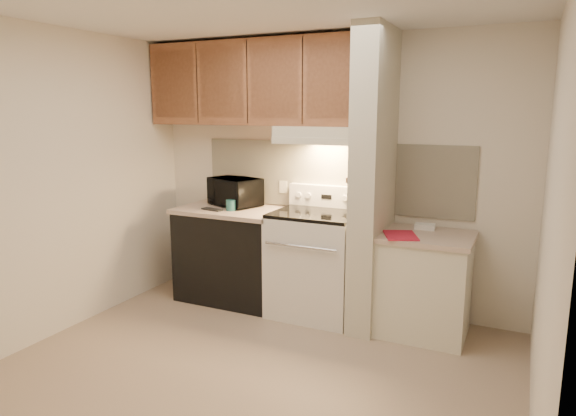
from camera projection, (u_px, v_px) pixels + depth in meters
The scene contains 50 objects.
floor at pixel (255, 369), 3.70m from camera, with size 3.60×3.60×0.00m, color tan.
ceiling at pixel (250, 4), 3.23m from camera, with size 3.60×3.60×0.00m, color white.
wall_back at pixel (331, 174), 4.80m from camera, with size 3.60×0.02×2.50m, color silver.
wall_left at pixel (61, 183), 4.22m from camera, with size 0.02×3.00×2.50m, color silver.
wall_right at pixel (550, 224), 2.71m from camera, with size 0.02×3.00×2.50m, color silver.
backsplash at pixel (330, 176), 4.79m from camera, with size 2.60×0.02×0.63m, color white.
range_body at pixel (316, 265), 4.64m from camera, with size 0.76×0.65×0.92m, color silver.
oven_window at pixel (302, 271), 4.35m from camera, with size 0.50×0.01×0.30m, color black.
oven_handle at pixel (300, 247), 4.28m from camera, with size 0.02×0.02×0.65m, color silver.
cooktop at pixel (316, 214), 4.55m from camera, with size 0.74×0.64×0.03m, color black.
range_backguard at pixel (328, 196), 4.78m from camera, with size 0.76×0.08×0.20m, color silver.
range_display at pixel (326, 197), 4.75m from camera, with size 0.10×0.01×0.04m, color black.
range_knob_left_outer at pixel (299, 195), 4.86m from camera, with size 0.05×0.05×0.02m, color silver.
range_knob_left_inner at pixel (308, 195), 4.82m from camera, with size 0.05×0.05×0.02m, color silver.
range_knob_right_inner at pixel (345, 198), 4.67m from camera, with size 0.05×0.05×0.02m, color silver.
range_knob_right_outer at pixel (355, 199), 4.63m from camera, with size 0.05×0.05×0.02m, color silver.
dishwasher_front at pixel (233, 256), 5.02m from camera, with size 1.00×0.63×0.87m, color black.
left_countertop at pixel (232, 210), 4.94m from camera, with size 1.04×0.67×0.04m, color #BDA492.
spoon_rest at pixel (212, 209), 4.84m from camera, with size 0.22×0.07×0.01m, color black.
teal_jar at pixel (231, 205), 4.81m from camera, with size 0.09×0.09×0.10m, color #235C5F.
outlet at pixel (283, 187), 5.00m from camera, with size 0.08×0.01×0.12m, color beige.
microwave at pixel (235, 192), 5.05m from camera, with size 0.49×0.34×0.27m, color black.
partition_pillar at pixel (373, 182), 4.27m from camera, with size 0.22×0.70×2.50m, color beige.
pillar_trim at pixel (360, 175), 4.31m from camera, with size 0.01×0.70×0.04m, color #985D3C.
knife_strip at pixel (358, 174), 4.27m from camera, with size 0.02×0.42×0.04m, color black.
knife_blade_a at pixel (349, 188), 4.14m from camera, with size 0.01×0.04×0.16m, color silver.
knife_handle_a at pixel (350, 170), 4.12m from camera, with size 0.02×0.02×0.10m, color black.
knife_blade_b at pixel (353, 188), 4.22m from camera, with size 0.01×0.04×0.18m, color silver.
knife_handle_b at pixel (354, 168), 4.20m from camera, with size 0.02×0.02×0.10m, color black.
knife_blade_c at pixel (356, 188), 4.29m from camera, with size 0.01×0.04×0.20m, color silver.
knife_handle_c at pixel (356, 168), 4.25m from camera, with size 0.02×0.02×0.10m, color black.
knife_blade_d at pixel (359, 184), 4.36m from camera, with size 0.01×0.04×0.16m, color silver.
knife_handle_d at pixel (359, 167), 4.32m from camera, with size 0.02×0.02×0.10m, color black.
knife_blade_e at pixel (361, 184), 4.43m from camera, with size 0.01×0.04×0.18m, color silver.
knife_handle_e at pixel (362, 166), 4.40m from camera, with size 0.02×0.02×0.10m, color black.
oven_mitt at pixel (364, 182), 4.49m from camera, with size 0.03×0.11×0.25m, color slate.
right_cab_base at pixel (424, 286), 4.24m from camera, with size 0.70×0.60×0.81m, color beige.
right_countertop at pixel (427, 237), 4.16m from camera, with size 0.74×0.64×0.04m, color #BDA492.
red_folder at pixel (401, 235), 4.10m from camera, with size 0.24×0.33×0.01m, color #B3192F.
white_box at pixel (425, 227), 4.33m from camera, with size 0.16×0.11×0.04m, color white.
range_hood at pixel (323, 135), 4.53m from camera, with size 0.78×0.44×0.15m, color beige.
hood_lip at pixel (313, 141), 4.35m from camera, with size 0.78×0.04×0.06m, color beige.
upper_cabinets at pixel (256, 83), 4.77m from camera, with size 2.18×0.33×0.77m, color #985D3C.
cab_door_a at pixel (174, 84), 4.97m from camera, with size 0.46×0.01×0.63m, color #985D3C.
cab_gap_a at pixel (197, 84), 4.86m from camera, with size 0.01×0.01×0.73m, color black.
cab_door_b at pixel (222, 83), 4.74m from camera, with size 0.46×0.01×0.63m, color #985D3C.
cab_gap_b at pixel (247, 82), 4.63m from camera, with size 0.01×0.01×0.73m, color black.
cab_door_c at pixel (274, 82), 4.52m from camera, with size 0.46×0.01×0.63m, color #985D3C.
cab_gap_c at pixel (303, 81), 4.40m from camera, with size 0.01×0.01×0.73m, color black.
cab_door_d at pixel (332, 80), 4.29m from camera, with size 0.46×0.01×0.63m, color #985D3C.
Camera 1 is at (1.67, -2.99, 1.85)m, focal length 32.00 mm.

